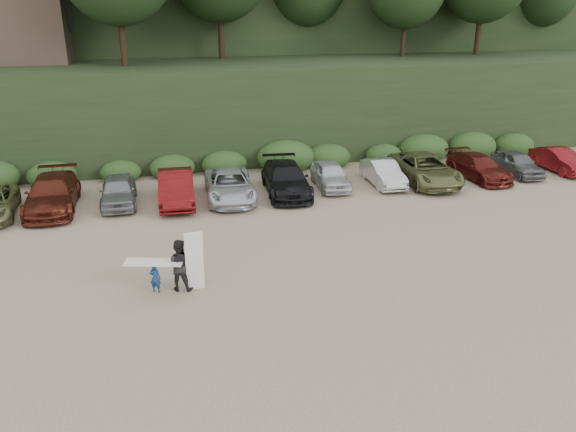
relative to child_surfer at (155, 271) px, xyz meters
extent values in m
plane|color=tan|center=(3.61, -0.04, -0.82)|extent=(120.00, 120.00, 0.00)
cube|color=black|center=(3.61, 21.96, 2.18)|extent=(80.00, 14.00, 6.00)
cube|color=black|center=(3.61, 39.96, 7.18)|extent=(90.00, 30.00, 16.00)
cube|color=#2B491E|center=(3.06, 14.46, -0.22)|extent=(46.20, 2.00, 1.20)
cube|color=brown|center=(-8.39, 23.96, 7.18)|extent=(8.00, 6.00, 4.00)
imported|color=#521D12|center=(-4.68, 10.13, 0.00)|extent=(2.35, 5.70, 1.65)
imported|color=gray|center=(-1.54, 10.10, -0.08)|extent=(1.76, 4.34, 1.48)
imported|color=#620E10|center=(1.34, 9.62, 0.00)|extent=(1.95, 5.07, 1.65)
imported|color=silver|center=(4.11, 9.59, -0.08)|extent=(2.76, 5.43, 1.47)
imported|color=black|center=(7.20, 9.79, -0.02)|extent=(2.69, 5.70, 1.61)
imported|color=silver|center=(9.87, 10.25, -0.11)|extent=(1.96, 4.27, 1.42)
imported|color=#BBBBBB|center=(12.92, 9.95, -0.13)|extent=(1.64, 4.25, 1.38)
imported|color=olive|center=(15.39, 9.76, -0.01)|extent=(2.88, 5.90, 1.62)
imported|color=maroon|center=(18.83, 9.67, -0.12)|extent=(2.30, 4.93, 1.39)
imported|color=slate|center=(21.56, 9.91, -0.13)|extent=(1.76, 4.11, 1.38)
imported|color=maroon|center=(24.52, 9.90, -0.12)|extent=(1.48, 4.23, 1.39)
imported|color=navy|center=(0.00, 0.00, -0.27)|extent=(0.47, 0.40, 1.10)
cube|color=white|center=(0.00, 0.00, 0.35)|extent=(2.08, 1.09, 0.08)
imported|color=black|center=(0.86, 0.00, 0.14)|extent=(1.12, 0.99, 1.92)
cube|color=white|center=(1.39, -0.19, 0.31)|extent=(0.64, 0.34, 2.27)
camera|label=1|loc=(0.20, -18.37, 8.74)|focal=35.00mm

